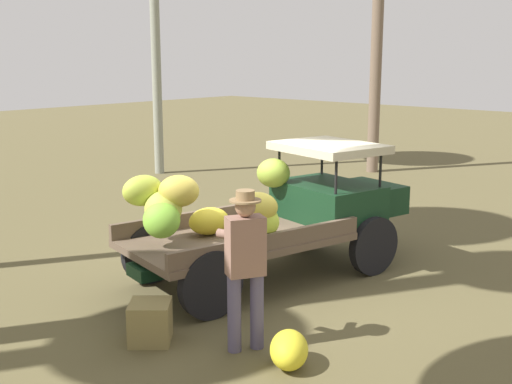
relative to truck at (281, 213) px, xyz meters
name	(u,v)px	position (x,y,z in m)	size (l,w,h in m)	color
ground_plane	(276,276)	(-0.11, -0.01, -0.93)	(60.00, 60.00, 0.00)	brown
truck	(281,213)	(0.00, 0.00, 0.00)	(4.64, 2.51, 1.87)	#12321B
farmer	(245,260)	(-2.19, -1.33, 0.09)	(0.57, 0.54, 1.79)	#564F6E
wooden_crate	(150,322)	(-2.77, -0.41, -0.69)	(0.45, 0.45, 0.47)	olive
loose_banana_bunch	(289,350)	(-2.20, -1.95, -0.73)	(0.58, 0.40, 0.38)	yellow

